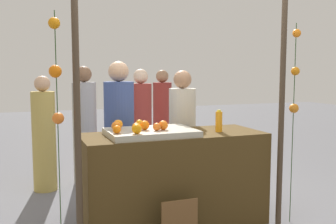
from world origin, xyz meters
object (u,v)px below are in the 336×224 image
stall_counter (173,179)px  orange_0 (137,129)px  orange_1 (163,125)px  vendor_left (119,141)px  vendor_right (182,141)px  juice_bottle (219,121)px

stall_counter → orange_0: bearing=-150.5°
orange_1 → orange_0: bearing=-155.6°
vendor_left → vendor_right: (0.75, -0.04, -0.05)m
orange_1 → juice_bottle: 0.62m
orange_1 → vendor_left: 0.82m
orange_0 → stall_counter: bearing=29.5°
orange_1 → vendor_left: (-0.26, 0.73, -0.27)m
juice_bottle → vendor_right: bearing=101.5°
stall_counter → orange_0: orange_0 is taller
orange_0 → vendor_left: vendor_left is taller
stall_counter → juice_bottle: (0.47, -0.08, 0.57)m
vendor_left → vendor_right: vendor_left is taller
stall_counter → juice_bottle: bearing=-9.1°
vendor_left → stall_counter: bearing=-56.5°
stall_counter → vendor_right: size_ratio=1.17×
stall_counter → juice_bottle: size_ratio=8.08×
orange_0 → juice_bottle: juice_bottle is taller
orange_1 → juice_bottle: juice_bottle is taller
stall_counter → vendor_right: (0.34, 0.58, 0.26)m
juice_bottle → vendor_left: vendor_left is taller
vendor_left → vendor_right: 0.75m
orange_0 → orange_1: 0.33m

